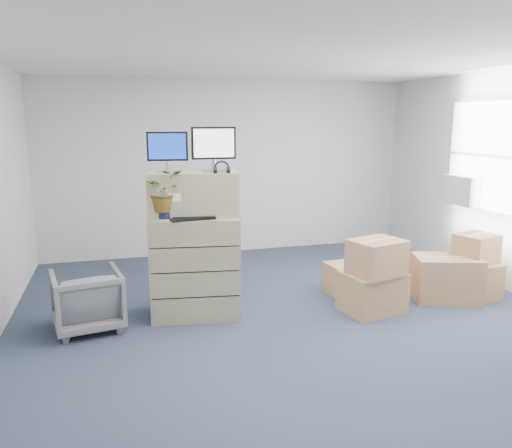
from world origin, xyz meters
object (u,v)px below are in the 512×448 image
(monitor_left, at_px, (167,149))
(monitor_right, at_px, (214,147))
(filing_cabinet_lower, at_px, (195,266))
(water_bottle, at_px, (201,204))
(keyboard, at_px, (193,218))
(office_chair, at_px, (87,297))
(potted_plant, at_px, (164,196))

(monitor_left, relative_size, monitor_right, 0.89)
(filing_cabinet_lower, relative_size, water_bottle, 4.38)
(keyboard, xyz_separation_m, water_bottle, (0.12, 0.20, 0.12))
(monitor_right, distance_m, office_chair, 2.07)
(filing_cabinet_lower, height_order, potted_plant, potted_plant)
(keyboard, distance_m, potted_plant, 0.38)
(potted_plant, xyz_separation_m, office_chair, (-0.83, -0.01, -1.03))
(filing_cabinet_lower, distance_m, monitor_left, 1.31)
(potted_plant, relative_size, office_chair, 0.70)
(filing_cabinet_lower, xyz_separation_m, office_chair, (-1.15, -0.09, -0.22))
(keyboard, bearing_deg, office_chair, 169.28)
(potted_plant, bearing_deg, monitor_right, 9.04)
(monitor_right, relative_size, keyboard, 0.96)
(monitor_right, bearing_deg, potted_plant, -172.48)
(keyboard, relative_size, potted_plant, 1.03)
(potted_plant, bearing_deg, water_bottle, 18.36)
(filing_cabinet_lower, distance_m, monitor_right, 1.34)
(filing_cabinet_lower, xyz_separation_m, potted_plant, (-0.32, -0.08, 0.81))
(filing_cabinet_lower, relative_size, office_chair, 1.63)
(potted_plant, height_order, office_chair, potted_plant)
(monitor_right, height_order, keyboard, monitor_right)
(keyboard, bearing_deg, water_bottle, 52.04)
(keyboard, distance_m, office_chair, 1.38)
(water_bottle, xyz_separation_m, office_chair, (-1.24, -0.15, -0.91))
(monitor_right, bearing_deg, office_chair, -177.37)
(monitor_left, distance_m, office_chair, 1.76)
(filing_cabinet_lower, distance_m, keyboard, 0.60)
(filing_cabinet_lower, xyz_separation_m, keyboard, (-0.03, -0.15, 0.58))
(filing_cabinet_lower, bearing_deg, water_bottle, 40.06)
(monitor_right, relative_size, potted_plant, 1.00)
(monitor_left, bearing_deg, monitor_right, -1.19)
(filing_cabinet_lower, distance_m, office_chair, 1.18)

